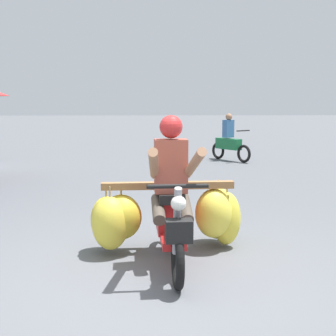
# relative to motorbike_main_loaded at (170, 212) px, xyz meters

# --- Properties ---
(ground_plane) EXTENTS (120.00, 120.00, 0.00)m
(ground_plane) POSITION_rel_motorbike_main_loaded_xyz_m (-0.11, -0.92, -0.48)
(ground_plane) COLOR #56595E
(motorbike_main_loaded) EXTENTS (1.79, 1.86, 1.58)m
(motorbike_main_loaded) POSITION_rel_motorbike_main_loaded_xyz_m (0.00, 0.00, 0.00)
(motorbike_main_loaded) COLOR black
(motorbike_main_loaded) RESTS_ON ground
(motorbike_distant_ahead_left) EXTENTS (0.97, 1.40, 1.40)m
(motorbike_distant_ahead_left) POSITION_rel_motorbike_main_loaded_xyz_m (2.11, 8.41, 0.09)
(motorbike_distant_ahead_left) COLOR black
(motorbike_distant_ahead_left) RESTS_ON ground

